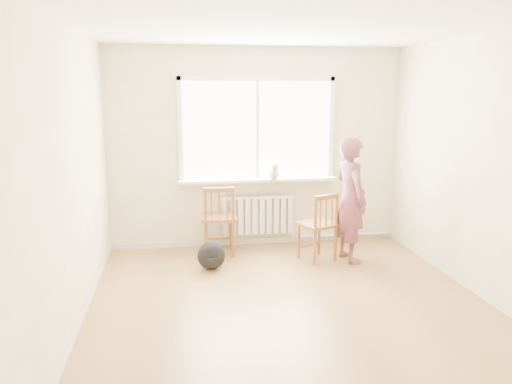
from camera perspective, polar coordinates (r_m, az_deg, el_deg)
name	(u,v)px	position (r m, az deg, el deg)	size (l,w,h in m)	color
floor	(293,310)	(5.05, 4.27, -13.32)	(4.50, 4.50, 0.00)	olive
ceiling	(298,23)	(4.63, 4.78, 18.72)	(4.50, 4.50, 0.00)	white
back_wall	(257,148)	(6.84, 0.09, 5.02)	(4.00, 0.01, 2.70)	beige
window	(257,125)	(6.78, 0.13, 7.62)	(2.12, 0.05, 1.42)	white
windowsill	(258,180)	(6.79, 0.24, 1.40)	(2.15, 0.22, 0.04)	white
radiator	(258,214)	(6.91, 0.21, -2.59)	(1.00, 0.12, 0.55)	white
heating_pipe	(343,235)	(7.33, 9.90, -4.85)	(0.04, 0.04, 1.40)	silver
baseboard	(257,241)	(7.09, 0.11, -5.57)	(4.00, 0.03, 0.08)	beige
chair_left	(219,220)	(6.50, -4.25, -3.25)	(0.48, 0.46, 0.93)	brown
chair_right	(320,227)	(6.32, 7.31, -3.97)	(0.56, 0.55, 0.88)	brown
person	(351,200)	(6.33, 10.77, -0.87)	(0.57, 0.38, 1.57)	#C8426B
cat	(273,172)	(6.72, 2.00, 2.35)	(0.17, 0.38, 0.25)	beige
backpack	(211,256)	(6.08, -5.13, -7.27)	(0.34, 0.25, 0.34)	black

